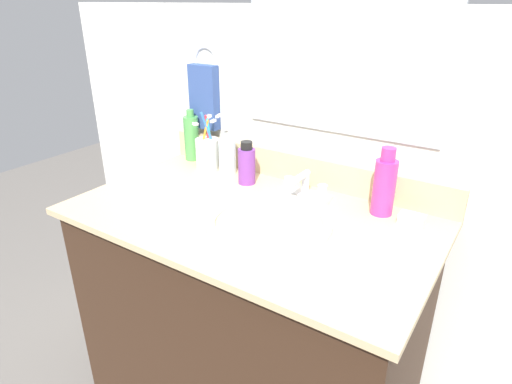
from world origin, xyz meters
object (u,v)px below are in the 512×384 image
object	(u,v)px
bottle_soap_pink	(384,185)
soap_bar	(412,219)
hand_towel	(204,97)
cup_white_ceramic	(208,152)
faucet	(304,188)
bottle_gel_clear	(227,155)
bottle_cream_purple	(247,165)
bottle_toner_green	(192,137)

from	to	relation	value
bottle_soap_pink	soap_bar	world-z (taller)	bottle_soap_pink
hand_towel	cup_white_ceramic	size ratio (longest dim) A/B	1.12
hand_towel	soap_bar	distance (m)	0.81
faucet	bottle_soap_pink	world-z (taller)	bottle_soap_pink
bottle_gel_clear	cup_white_ceramic	distance (m)	0.08
faucet	bottle_gel_clear	distance (m)	0.31
soap_bar	faucet	bearing A→B (deg)	-178.43
cup_white_ceramic	soap_bar	size ratio (longest dim) A/B	3.07
bottle_cream_purple	cup_white_ceramic	bearing A→B (deg)	168.52
bottle_cream_purple	faucet	bearing A→B (deg)	1.80
hand_towel	bottle_cream_purple	bearing A→B (deg)	-25.04
faucet	bottle_gel_clear	world-z (taller)	bottle_gel_clear
faucet	bottle_toner_green	distance (m)	0.50
bottle_gel_clear	bottle_toner_green	distance (m)	0.19
faucet	bottle_gel_clear	size ratio (longest dim) A/B	1.21
bottle_cream_purple	bottle_gel_clear	distance (m)	0.11
bottle_cream_purple	bottle_soap_pink	size ratio (longest dim) A/B	0.73
hand_towel	soap_bar	xyz separation A→B (m)	(0.77, -0.11, -0.21)
bottle_soap_pink	bottle_toner_green	size ratio (longest dim) A/B	1.03
bottle_gel_clear	cup_white_ceramic	size ratio (longest dim) A/B	0.67
bottle_cream_purple	bottle_gel_clear	bearing A→B (deg)	159.01
faucet	bottle_toner_green	bearing A→B (deg)	171.98
faucet	bottle_cream_purple	size ratio (longest dim) A/B	1.17
bottle_cream_purple	soap_bar	bearing A→B (deg)	1.66
faucet	bottle_toner_green	world-z (taller)	bottle_toner_green
bottle_toner_green	bottle_soap_pink	bearing A→B (deg)	-3.85
bottle_soap_pink	bottle_toner_green	world-z (taller)	bottle_soap_pink
bottle_soap_pink	faucet	bearing A→B (deg)	-174.67
hand_towel	cup_white_ceramic	distance (m)	0.20
bottle_soap_pink	cup_white_ceramic	xyz separation A→B (m)	(-0.61, 0.01, -0.03)
hand_towel	bottle_toner_green	bearing A→B (deg)	-118.68
bottle_toner_green	soap_bar	xyz separation A→B (m)	(0.80, -0.06, -0.07)
faucet	bottle_cream_purple	xyz separation A→B (m)	(-0.20, -0.01, 0.03)
hand_towel	bottle_soap_pink	distance (m)	0.71
bottle_cream_purple	soap_bar	xyz separation A→B (m)	(0.51, 0.01, -0.05)
faucet	bottle_cream_purple	world-z (taller)	bottle_cream_purple
bottle_gel_clear	cup_white_ceramic	bearing A→B (deg)	-178.51
hand_towel	bottle_cream_purple	distance (m)	0.33
bottle_gel_clear	soap_bar	size ratio (longest dim) A/B	2.06
bottle_gel_clear	bottle_toner_green	xyz separation A→B (m)	(-0.19, 0.03, 0.02)
cup_white_ceramic	soap_bar	world-z (taller)	cup_white_ceramic
hand_towel	bottle_soap_pink	world-z (taller)	hand_towel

